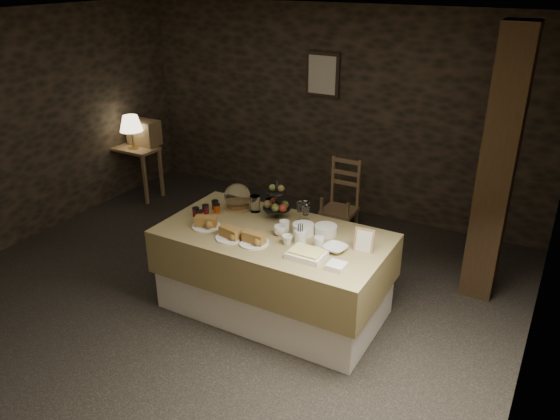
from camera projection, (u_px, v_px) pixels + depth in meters
The scene contains 28 objects.
ground_plane at pixel (226, 291), 5.50m from camera, with size 5.50×5.00×0.01m, color black.
room_shell at pixel (219, 142), 4.86m from camera, with size 5.52×5.02×2.60m.
buffet_table at pixel (274, 266), 5.03m from camera, with size 2.06×1.09×0.82m.
console_table at pixel (135, 156), 7.53m from camera, with size 0.67×0.38×0.72m.
table_lamp at pixel (131, 124), 7.27m from camera, with size 0.31×0.31×0.46m.
wine_rack at pixel (144, 132), 7.53m from camera, with size 0.42×0.26×0.34m, color brown.
chair at pixel (342, 197), 6.75m from camera, with size 0.40×0.38×0.66m.
timber_column at pixel (497, 170), 4.98m from camera, with size 0.30×0.30×2.60m, color black.
framed_picture at pixel (323, 75), 6.81m from camera, with size 0.45×0.04×0.55m.
plate_stack_a at pixel (303, 229), 4.84m from camera, with size 0.19×0.19×0.10m, color white.
plate_stack_b at pixel (326, 230), 4.84m from camera, with size 0.20×0.20×0.09m, color white.
cutlery_holder at pixel (300, 237), 4.68m from camera, with size 0.10×0.10×0.12m, color white.
cup_a at pixel (280, 230), 4.83m from camera, with size 0.11×0.11×0.09m, color white.
cup_b at pixel (287, 240), 4.67m from camera, with size 0.09×0.09×0.09m, color white.
mug_c at pixel (284, 226), 4.91m from camera, with size 0.09×0.09×0.10m, color white.
mug_d at pixel (319, 242), 4.62m from camera, with size 0.08×0.08×0.09m, color white.
bowl at pixel (335, 248), 4.57m from camera, with size 0.19×0.19×0.05m, color white.
cake_dome at pixel (237, 198), 5.35m from camera, with size 0.26×0.26×0.26m.
fruit_stand at pixel (277, 204), 5.11m from camera, with size 0.27×0.27×0.38m.
bread_platter_left at pixel (206, 223), 4.98m from camera, with size 0.26×0.26×0.11m.
bread_platter_center at pixel (230, 234), 4.77m from camera, with size 0.26×0.26×0.11m.
bread_platter_right at pixel (254, 239), 4.68m from camera, with size 0.26×0.26×0.11m.
jam_jars at pixel (207, 210), 5.24m from camera, with size 0.18×0.32×0.07m.
tart_dish at pixel (307, 254), 4.46m from camera, with size 0.30×0.22×0.07m.
square_dish at pixel (336, 266), 4.30m from camera, with size 0.14×0.14×0.04m, color white.
menu_frame at pixel (364, 241), 4.55m from camera, with size 0.17×0.02×0.22m, color brown.
storage_jar_a at pixel (255, 204), 5.28m from camera, with size 0.10×0.10×0.16m, color white.
storage_jar_b at pixel (270, 206), 5.26m from camera, with size 0.09×0.09×0.14m, color white.
Camera 1 is at (2.76, -3.81, 3.01)m, focal length 35.00 mm.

